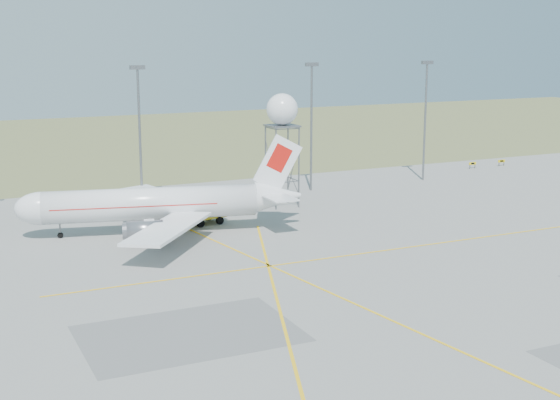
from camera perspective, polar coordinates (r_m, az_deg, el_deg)
name	(u,v)px	position (r m, az deg, el deg)	size (l,w,h in m)	color
ground	(496,358)	(64.14, 15.50, -11.06)	(400.00, 400.00, 0.00)	gray
grass_strip	(100,142)	(190.01, -13.04, 4.17)	(400.00, 120.00, 0.03)	#5B6336
mast_b	(139,124)	(114.79, -10.24, 5.47)	(2.20, 0.50, 20.50)	slate
mast_c	(311,116)	(124.93, 2.31, 6.15)	(2.20, 0.50, 20.50)	slate
mast_d	(425,111)	(136.45, 10.59, 6.45)	(2.20, 0.50, 20.50)	slate
taxi_sign_near	(473,164)	(151.99, 13.90, 2.59)	(1.60, 0.17, 1.20)	black
taxi_sign_far	(502,161)	(156.46, 15.90, 2.74)	(1.60, 0.17, 1.20)	black
airliner_main	(156,204)	(99.47, -9.07, -0.31)	(35.87, 34.21, 12.30)	white
radar_tower	(282,144)	(113.24, 0.16, 4.15)	(4.57, 4.57, 16.54)	slate
fire_truck	(197,213)	(103.69, -6.12, -0.97)	(8.62, 4.52, 3.30)	yellow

